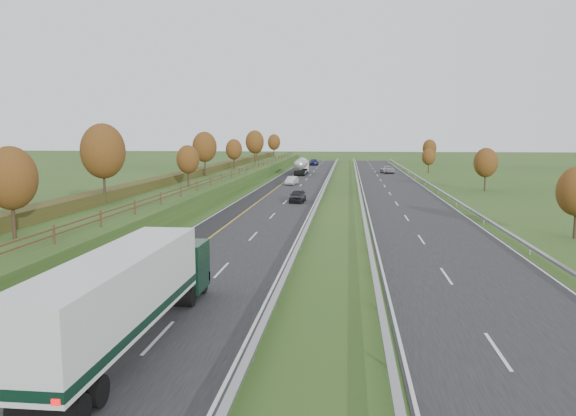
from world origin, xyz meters
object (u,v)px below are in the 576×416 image
object	(u,v)px
box_lorry	(128,293)
car_small_far	(314,162)
car_silver_mid	(292,181)
car_oncoming	(387,170)
road_tanker	(301,166)
car_dark_near	(298,196)

from	to	relation	value
box_lorry	car_small_far	distance (m)	134.60
car_silver_mid	box_lorry	bearing A→B (deg)	-81.52
car_oncoming	car_silver_mid	bearing A→B (deg)	54.21
road_tanker	car_oncoming	size ratio (longest dim) A/B	2.00
car_dark_near	car_silver_mid	distance (m)	24.53
road_tanker	car_dark_near	xyz separation A→B (m)	(3.65, -49.11, -1.02)
road_tanker	car_oncoming	distance (m)	19.47
car_silver_mid	car_small_far	bearing A→B (deg)	97.72
box_lorry	car_small_far	xyz separation A→B (m)	(-0.82, 134.59, -1.48)
road_tanker	car_oncoming	world-z (taller)	road_tanker
car_small_far	car_dark_near	bearing A→B (deg)	-87.88
car_small_far	car_silver_mid	bearing A→B (deg)	-90.08
car_silver_mid	car_small_far	size ratio (longest dim) A/B	0.76
car_small_far	car_oncoming	bearing A→B (deg)	-58.91
car_silver_mid	car_small_far	distance (m)	60.50
road_tanker	car_silver_mid	world-z (taller)	road_tanker
box_lorry	car_small_far	size ratio (longest dim) A/B	2.93
box_lorry	car_oncoming	xyz separation A→B (m)	(17.25, 104.63, -1.51)
box_lorry	car_oncoming	bearing A→B (deg)	80.64
car_oncoming	road_tanker	bearing A→B (deg)	12.11
car_dark_near	car_silver_mid	bearing A→B (deg)	98.69
road_tanker	car_silver_mid	bearing A→B (deg)	-89.02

